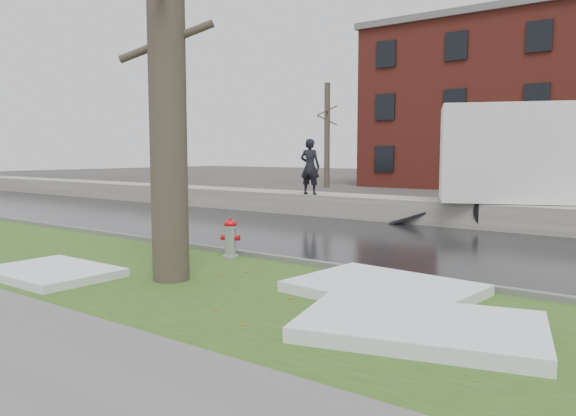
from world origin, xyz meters
The scene contains 14 objects.
ground centered at (0.00, 0.00, 0.00)m, with size 120.00×120.00×0.00m, color #47423D.
verge centered at (0.00, -1.25, 0.02)m, with size 60.00×4.50×0.04m, color #254717.
road centered at (0.00, 4.50, 0.01)m, with size 60.00×7.00×0.03m, color black.
parking_lot centered at (0.00, 13.00, 0.01)m, with size 60.00×9.00×0.03m, color slate.
curb centered at (0.00, 1.00, 0.07)m, with size 60.00×0.15×0.14m, color slate.
snowbank centered at (0.00, 8.70, 0.38)m, with size 60.00×1.60×0.75m, color #A4A196.
bg_tree_left centered at (-12.00, 22.00, 3.33)m, with size 1.40×1.62×6.50m.
bg_tree_center centered at (-6.00, 26.00, 3.33)m, with size 1.40×1.62×6.50m.
fire_hydrant centered at (-0.36, 0.60, 0.48)m, with size 0.41×0.39×0.82m.
tree centered at (0.17, -1.44, 3.89)m, with size 1.39×1.57×7.65m.
worker centered at (-3.62, 8.10, 1.71)m, with size 0.70×0.46×1.91m, color black.
snow_patch_near centered at (3.47, -0.10, 0.12)m, with size 2.60×2.00×0.16m, color white.
snow_patch_far centered at (-1.70, -2.50, 0.11)m, with size 2.20×1.60×0.14m, color white.
snow_patch_side centered at (4.71, -1.57, 0.13)m, with size 2.80×1.80×0.18m, color white.
Camera 1 is at (7.36, -7.68, 2.18)m, focal length 35.00 mm.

